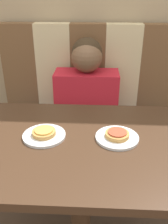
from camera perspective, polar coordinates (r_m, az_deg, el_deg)
name	(u,v)px	position (r m, az deg, el deg)	size (l,w,h in m)	color
booth_seat	(86,148)	(1.90, 0.52, -8.20)	(1.22, 0.48, 0.42)	navy
booth_backrest	(88,71)	(1.83, 0.85, 9.35)	(1.22, 0.09, 0.66)	brown
dining_table	(80,158)	(1.13, -0.88, -10.48)	(1.04, 0.71, 0.72)	#422B1C
person	(87,85)	(1.67, 0.60, 6.15)	(0.42, 0.22, 0.60)	red
plate_left	(44,136)	(1.11, -9.09, -5.33)	(0.19, 0.19, 0.01)	white
plate_right	(117,138)	(1.09, 7.55, -5.81)	(0.19, 0.19, 0.01)	white
pizza_left	(44,132)	(1.10, -9.15, -4.57)	(0.10, 0.10, 0.02)	#C68E47
pizza_right	(117,134)	(1.08, 7.61, -5.05)	(0.10, 0.10, 0.02)	#C68E47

